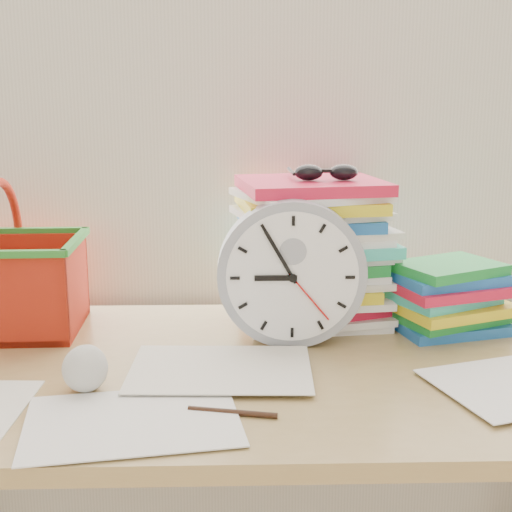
{
  "coord_description": "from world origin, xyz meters",
  "views": [
    {
      "loc": [
        -0.02,
        0.42,
        1.22
      ],
      "look_at": [
        0.01,
        1.6,
        0.94
      ],
      "focal_mm": 50.0,
      "sensor_mm": 36.0,
      "label": 1
    }
  ],
  "objects_px": {
    "clock": "(291,273)",
    "book_stack": "(447,297)",
    "basket": "(3,258)",
    "paper_stack": "(315,252)",
    "desk": "(251,402)"
  },
  "relations": [
    {
      "from": "clock",
      "to": "book_stack",
      "type": "distance_m",
      "value": 0.33
    },
    {
      "from": "clock",
      "to": "basket",
      "type": "distance_m",
      "value": 0.57
    },
    {
      "from": "clock",
      "to": "paper_stack",
      "type": "bearing_deg",
      "value": 66.64
    },
    {
      "from": "desk",
      "to": "basket",
      "type": "bearing_deg",
      "value": 158.21
    },
    {
      "from": "paper_stack",
      "to": "book_stack",
      "type": "xyz_separation_m",
      "value": [
        0.26,
        -0.07,
        -0.08
      ]
    },
    {
      "from": "paper_stack",
      "to": "basket",
      "type": "bearing_deg",
      "value": -176.34
    },
    {
      "from": "desk",
      "to": "paper_stack",
      "type": "xyz_separation_m",
      "value": [
        0.14,
        0.23,
        0.22
      ]
    },
    {
      "from": "clock",
      "to": "desk",
      "type": "bearing_deg",
      "value": -129.21
    },
    {
      "from": "basket",
      "to": "desk",
      "type": "bearing_deg",
      "value": -23.25
    },
    {
      "from": "paper_stack",
      "to": "basket",
      "type": "xyz_separation_m",
      "value": [
        -0.62,
        -0.04,
        0.0
      ]
    },
    {
      "from": "desk",
      "to": "book_stack",
      "type": "distance_m",
      "value": 0.45
    },
    {
      "from": "paper_stack",
      "to": "book_stack",
      "type": "bearing_deg",
      "value": -14.63
    },
    {
      "from": "paper_stack",
      "to": "book_stack",
      "type": "distance_m",
      "value": 0.28
    },
    {
      "from": "clock",
      "to": "basket",
      "type": "height_order",
      "value": "basket"
    },
    {
      "from": "desk",
      "to": "paper_stack",
      "type": "distance_m",
      "value": 0.35
    }
  ]
}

